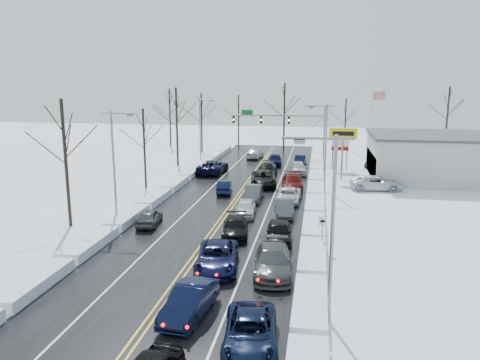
% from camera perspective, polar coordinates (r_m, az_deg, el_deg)
% --- Properties ---
extents(ground, '(160.00, 160.00, 0.00)m').
position_cam_1_polar(ground, '(41.23, -1.60, -3.93)').
color(ground, white).
rests_on(ground, ground).
extents(road_surface, '(14.00, 84.00, 0.01)m').
position_cam_1_polar(road_surface, '(43.12, -1.08, -3.21)').
color(road_surface, black).
rests_on(road_surface, ground).
extents(snow_bank_left, '(1.69, 72.00, 0.67)m').
position_cam_1_polar(snow_bank_left, '(45.11, -10.63, -2.74)').
color(snow_bank_left, white).
rests_on(snow_bank_left, ground).
extents(snow_bank_right, '(1.69, 72.00, 0.67)m').
position_cam_1_polar(snow_bank_right, '(42.42, 9.08, -3.62)').
color(snow_bank_right, white).
rests_on(snow_bank_right, ground).
extents(traffic_signal_mast, '(13.28, 0.39, 8.00)m').
position_cam_1_polar(traffic_signal_mast, '(67.27, 5.94, 6.94)').
color(traffic_signal_mast, slate).
rests_on(traffic_signal_mast, ground).
extents(tires_plus_sign, '(3.20, 0.34, 6.00)m').
position_cam_1_polar(tires_plus_sign, '(55.32, 12.44, 5.15)').
color(tires_plus_sign, slate).
rests_on(tires_plus_sign, ground).
extents(used_vehicles_sign, '(2.20, 0.22, 4.65)m').
position_cam_1_polar(used_vehicles_sign, '(61.47, 12.12, 4.25)').
color(used_vehicles_sign, slate).
rests_on(used_vehicles_sign, ground).
extents(speed_limit_sign, '(0.55, 0.09, 2.35)m').
position_cam_1_polar(speed_limit_sign, '(32.37, 10.02, -5.58)').
color(speed_limit_sign, slate).
rests_on(speed_limit_sign, ground).
extents(flagpole, '(1.87, 1.20, 10.00)m').
position_cam_1_polar(flagpole, '(69.50, 15.82, 7.09)').
color(flagpole, silver).
rests_on(flagpole, ground).
extents(dealership_building, '(20.40, 12.40, 5.30)m').
position_cam_1_polar(dealership_building, '(59.79, 25.26, 2.51)').
color(dealership_building, '#B4B4AF').
rests_on(dealership_building, ground).
extents(streetlight_se, '(3.20, 0.25, 9.00)m').
position_cam_1_polar(streetlight_se, '(21.74, 10.74, -4.21)').
color(streetlight_se, slate).
rests_on(streetlight_se, ground).
extents(streetlight_ne, '(3.20, 0.25, 9.00)m').
position_cam_1_polar(streetlight_ne, '(49.26, 10.21, 4.80)').
color(streetlight_ne, slate).
rests_on(streetlight_ne, ground).
extents(streetlight_sw, '(3.20, 0.25, 9.00)m').
position_cam_1_polar(streetlight_sw, '(38.86, -14.92, 2.71)').
color(streetlight_sw, slate).
rests_on(streetlight_sw, ground).
extents(streetlight_nw, '(3.20, 0.25, 9.00)m').
position_cam_1_polar(streetlight_nw, '(65.18, -4.73, 6.66)').
color(streetlight_nw, slate).
rests_on(streetlight_nw, ground).
extents(tree_left_b, '(4.00, 4.00, 10.00)m').
position_cam_1_polar(tree_left_b, '(38.34, -20.67, 4.75)').
color(tree_left_b, '#2D231C').
rests_on(tree_left_b, ground).
extents(tree_left_c, '(3.40, 3.40, 8.50)m').
position_cam_1_polar(tree_left_c, '(50.60, -11.65, 5.65)').
color(tree_left_c, '#2D231C').
rests_on(tree_left_c, ground).
extents(tree_left_d, '(4.20, 4.20, 10.50)m').
position_cam_1_polar(tree_left_d, '(63.89, -7.75, 8.31)').
color(tree_left_d, '#2D231C').
rests_on(tree_left_d, ground).
extents(tree_left_e, '(3.80, 3.80, 9.50)m').
position_cam_1_polar(tree_left_e, '(75.35, -4.72, 8.38)').
color(tree_left_e, '#2D231C').
rests_on(tree_left_e, ground).
extents(tree_far_a, '(4.00, 4.00, 10.00)m').
position_cam_1_polar(tree_far_a, '(83.09, -8.57, 8.86)').
color(tree_far_a, '#2D231C').
rests_on(tree_far_a, ground).
extents(tree_far_b, '(3.60, 3.60, 9.00)m').
position_cam_1_polar(tree_far_b, '(81.22, -0.17, 8.43)').
color(tree_far_b, '#2D231C').
rests_on(tree_far_b, ground).
extents(tree_far_c, '(4.40, 4.40, 11.00)m').
position_cam_1_polar(tree_far_c, '(78.19, 5.44, 9.27)').
color(tree_far_c, '#2D231C').
rests_on(tree_far_c, ground).
extents(tree_far_d, '(3.40, 3.40, 8.50)m').
position_cam_1_polar(tree_far_d, '(79.69, 12.75, 7.82)').
color(tree_far_d, '#2D231C').
rests_on(tree_far_d, ground).
extents(tree_far_e, '(4.20, 4.20, 10.50)m').
position_cam_1_polar(tree_far_e, '(82.52, 24.05, 8.19)').
color(tree_far_e, '#2D231C').
rests_on(tree_far_e, ground).
extents(queued_car_1, '(2.13, 4.76, 1.52)m').
position_cam_1_polar(queued_car_1, '(24.04, -6.13, -16.11)').
color(queued_car_1, black).
rests_on(queued_car_1, ground).
extents(queued_car_2, '(3.18, 5.64, 1.49)m').
position_cam_1_polar(queued_car_2, '(29.31, -2.80, -10.70)').
color(queued_car_2, black).
rests_on(queued_car_2, ground).
extents(queued_car_3, '(2.48, 4.83, 1.34)m').
position_cam_1_polar(queued_car_3, '(35.06, -0.59, -6.82)').
color(queued_car_3, black).
rests_on(queued_car_3, ground).
extents(queued_car_4, '(1.96, 4.16, 1.37)m').
position_cam_1_polar(queued_car_4, '(40.19, 0.67, -4.35)').
color(queued_car_4, silver).
rests_on(queued_car_4, ground).
extents(queued_car_5, '(1.61, 4.42, 1.45)m').
position_cam_1_polar(queued_car_5, '(45.30, 1.62, -2.47)').
color(queued_car_5, '#46494C').
rests_on(queued_car_5, ground).
extents(queued_car_6, '(3.45, 6.18, 1.63)m').
position_cam_1_polar(queued_car_6, '(51.55, 2.86, -0.70)').
color(queued_car_6, black).
rests_on(queued_car_6, ground).
extents(queued_car_7, '(2.31, 5.39, 1.55)m').
position_cam_1_polar(queued_car_7, '(56.92, 3.28, 0.50)').
color(queued_car_7, black).
rests_on(queued_car_7, ground).
extents(queued_car_8, '(2.17, 4.72, 1.57)m').
position_cam_1_polar(queued_car_8, '(64.19, 4.27, 1.80)').
color(queued_car_8, black).
rests_on(queued_car_8, ground).
extents(queued_car_10, '(2.84, 5.20, 1.38)m').
position_cam_1_polar(queued_car_10, '(21.54, 1.27, -19.64)').
color(queued_car_10, black).
rests_on(queued_car_10, ground).
extents(queued_car_11, '(2.69, 5.62, 1.58)m').
position_cam_1_polar(queued_car_11, '(28.62, 3.99, -11.30)').
color(queued_car_11, '#424447').
rests_on(queued_car_11, ground).
extents(queued_car_12, '(2.12, 4.58, 1.52)m').
position_cam_1_polar(queued_car_12, '(33.87, 4.76, -7.55)').
color(queued_car_12, black).
rests_on(queued_car_12, ground).
extents(queued_car_13, '(1.92, 4.39, 1.40)m').
position_cam_1_polar(queued_car_13, '(40.40, 5.43, -4.32)').
color(queued_car_13, '#434549').
rests_on(queued_car_13, ground).
extents(queued_car_14, '(2.28, 4.82, 1.33)m').
position_cam_1_polar(queued_car_14, '(44.78, 5.88, -2.70)').
color(queued_car_14, silver).
rests_on(queued_car_14, ground).
extents(queued_car_15, '(2.61, 5.55, 1.56)m').
position_cam_1_polar(queued_car_15, '(50.25, 6.37, -1.10)').
color(queued_car_15, '#4A0C09').
rests_on(queued_car_15, ground).
extents(queued_car_16, '(2.49, 4.88, 1.59)m').
position_cam_1_polar(queued_car_16, '(58.46, 7.05, 0.74)').
color(queued_car_16, silver).
rests_on(queued_car_16, ground).
extents(queued_car_17, '(1.69, 4.25, 1.38)m').
position_cam_1_polar(queued_car_17, '(64.50, 7.36, 1.78)').
color(queued_car_17, black).
rests_on(queued_car_17, ground).
extents(oncoming_car_0, '(1.92, 4.16, 1.32)m').
position_cam_1_polar(oncoming_car_0, '(48.21, -1.90, -1.59)').
color(oncoming_car_0, black).
rests_on(oncoming_car_0, ground).
extents(oncoming_car_1, '(3.29, 6.27, 1.68)m').
position_cam_1_polar(oncoming_car_1, '(58.51, -3.31, 0.82)').
color(oncoming_car_1, black).
rests_on(oncoming_car_1, ground).
extents(oncoming_car_2, '(2.35, 4.94, 1.39)m').
position_cam_1_polar(oncoming_car_2, '(70.04, 1.83, 2.68)').
color(oncoming_car_2, silver).
rests_on(oncoming_car_2, ground).
extents(oncoming_car_3, '(2.00, 4.05, 1.33)m').
position_cam_1_polar(oncoming_car_3, '(38.34, -10.97, -5.39)').
color(oncoming_car_3, '#45484B').
rests_on(oncoming_car_3, ground).
extents(parked_car_0, '(5.57, 2.88, 1.50)m').
position_cam_1_polar(parked_car_0, '(51.58, 16.22, -1.16)').
color(parked_car_0, white).
rests_on(parked_car_0, ground).
extents(parked_car_1, '(2.75, 5.96, 1.69)m').
position_cam_1_polar(parked_car_1, '(57.81, 18.61, 0.07)').
color(parked_car_1, '#444749').
rests_on(parked_car_1, ground).
extents(parked_car_2, '(2.20, 4.70, 1.56)m').
position_cam_1_polar(parked_car_2, '(62.47, 15.97, 1.09)').
color(parked_car_2, black).
rests_on(parked_car_2, ground).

